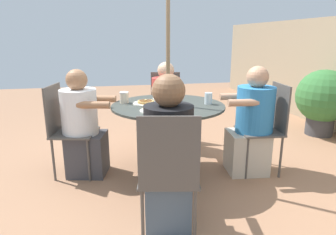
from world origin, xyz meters
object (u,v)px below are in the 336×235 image
Objects in this scene: diner_south at (251,126)px; potted_shrub at (323,98)px; pancake_plate_c at (164,97)px; diner_north at (83,128)px; pancake_plate_b at (146,103)px; pancake_plate_a at (154,110)px; drinking_glass_a at (208,98)px; coffee_cup at (124,97)px; diner_east at (169,160)px; patio_chair_south at (268,123)px; patio_chair_west at (166,104)px; syrup_bottle at (164,97)px; patio_table at (168,122)px; diner_west at (166,109)px; patio_chair_east at (169,171)px; patio_chair_north at (66,125)px.

potted_shrub is at bearing -52.64° from diner_south.
diner_south is 4.31× the size of pancake_plate_c.
pancake_plate_c is at bearing -76.40° from potted_shrub.
pancake_plate_b is (0.11, 0.63, 0.27)m from diner_north.
diner_north is 0.84m from pancake_plate_a.
pancake_plate_a is at bearing -71.38° from drinking_glass_a.
pancake_plate_b is 0.23m from coffee_cup.
diner_north is at bearing -100.15° from pancake_plate_b.
diner_east reaches higher than patio_chair_south.
patio_chair_west is at bearing 90.82° from diner_east.
syrup_bottle is (-0.01, 0.19, 0.04)m from pancake_plate_b.
diner_west reaches higher than patio_table.
potted_shrub is (-0.98, 1.40, 0.01)m from patio_chair_south.
pancake_plate_a is at bearing -20.17° from pancake_plate_c.
patio_chair_south is 3.61× the size of pancake_plate_c.
pancake_plate_a is (1.27, -0.35, 0.23)m from patio_chair_west.
coffee_cup is (-1.18, -0.22, 0.27)m from patio_chair_east.
coffee_cup is (-0.27, -1.45, 0.27)m from patio_chair_south.
diner_east is at bearing 14.09° from coffee_cup.
diner_east reaches higher than patio_chair_north.
diner_east is at bearing -56.55° from potted_shrub.
pancake_plate_c is at bearing 87.77° from patio_chair_west.
coffee_cup is at bearing -111.86° from pancake_plate_b.
patio_table is 0.29m from pancake_plate_b.
patio_chair_south is 1.43m from patio_chair_west.
potted_shrub is at bearing 114.24° from drinking_glass_a.
patio_chair_north is 3.61× the size of pancake_plate_a.
pancake_plate_b is at bearing -110.83° from patio_table.
diner_east is at bearing -10.92° from patio_table.
patio_chair_west is at bearing 158.06° from pancake_plate_b.
diner_south is 1.18m from diner_west.
patio_chair_south reaches higher than coffee_cup.
diner_east reaches higher than patio_chair_west.
diner_east is 0.99m from syrup_bottle.
patio_chair_north is at bearing -101.29° from drinking_glass_a.
diner_north reaches higher than patio_chair_west.
patio_table is 0.96× the size of diner_east.
patio_table is at bearing 90.00° from patio_chair_north.
diner_north is 0.90m from pancake_plate_c.
patio_chair_west is 3.61× the size of pancake_plate_a.
drinking_glass_a is at bearing 75.41° from coffee_cup.
patio_table is 4.30× the size of pancake_plate_a.
patio_chair_north is at bearing -87.19° from pancake_plate_c.
pancake_plate_b is at bearing 74.86° from diner_west.
patio_chair_east reaches higher than coffee_cup.
patio_chair_east is (1.25, 0.82, 0.00)m from patio_chair_north.
patio_chair_east is 6.33× the size of syrup_bottle.
patio_chair_east is 8.26× the size of coffee_cup.
diner_south is at bearing 90.00° from patio_chair_south.
diner_east reaches higher than diner_west.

